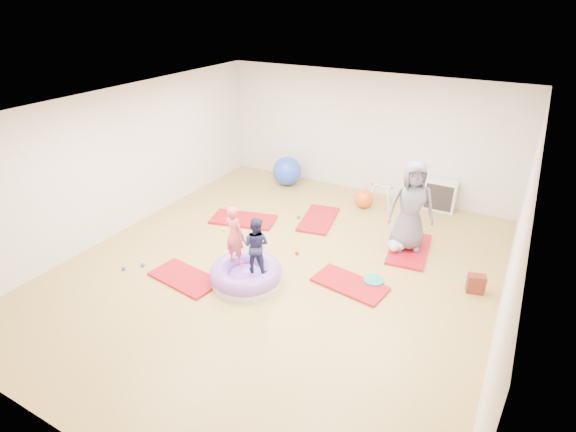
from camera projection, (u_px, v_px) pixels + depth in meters
The scene contains 19 objects.
room at pixel (279, 196), 7.25m from camera, with size 7.01×8.01×2.81m.
gym_mat_front_left at pixel (185, 278), 7.57m from camera, with size 1.22×0.61×0.05m, color #A91100.
gym_mat_mid_left at pixel (243, 219), 9.51m from camera, with size 1.33×0.67×0.06m, color #A91100.
gym_mat_center_back at pixel (318, 219), 9.52m from camera, with size 1.27×0.63×0.05m, color #A91100.
gym_mat_right at pixel (350, 284), 7.41m from camera, with size 1.20×0.60×0.05m, color #A91100.
gym_mat_rear_right at pixel (409, 249), 8.42m from camera, with size 1.34×0.67×0.06m, color #A91100.
inflatable_cushion at pixel (246, 275), 7.45m from camera, with size 1.21×1.21×0.38m.
child_pink at pixel (234, 232), 7.26m from camera, with size 0.38×0.25×1.03m, color #E34D57.
child_navy at pixel (256, 242), 7.06m from camera, with size 0.46×0.36×0.95m, color #1C1F47.
adult_caregiver at pixel (411, 206), 8.07m from camera, with size 0.83×0.54×1.70m, color slate.
infant at pixel (396, 245), 8.28m from camera, with size 0.33×0.34×0.20m.
ball_pit_balls at pixel (230, 251), 8.35m from camera, with size 2.48×3.31×0.07m.
exercise_ball_blue at pixel (287, 171), 11.14m from camera, with size 0.71×0.71×0.71m, color blue.
exercise_ball_orange at pixel (364, 198), 10.02m from camera, with size 0.43×0.43×0.43m, color #D75B16.
infant_play_gym at pixel (382, 192), 10.10m from camera, with size 0.61×0.58×0.47m.
cube_shelf at pixel (440, 195), 9.87m from camera, with size 0.68×0.33×0.68m.
balance_disc at pixel (373, 281), 7.47m from camera, with size 0.34×0.34×0.08m, color teal.
backpack at pixel (476, 284), 7.20m from camera, with size 0.27×0.17×0.32m, color #AE3C21.
yellow_toy at pixel (176, 270), 7.81m from camera, with size 0.18×0.18×0.03m, color yellow.
Camera 1 is at (3.34, -5.73, 4.36)m, focal length 28.00 mm.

